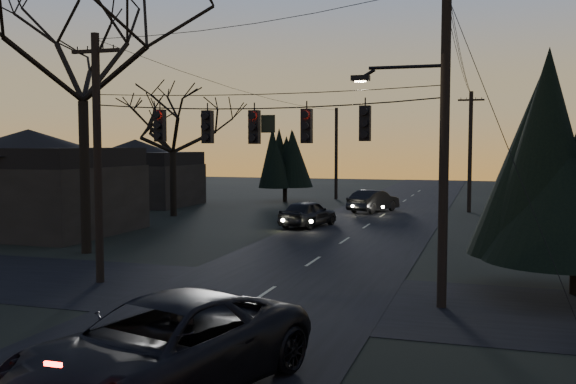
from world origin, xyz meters
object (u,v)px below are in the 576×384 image
(bare_tree_left, at_px, (82,39))
(sedan_oncoming_b, at_px, (374,201))
(utility_pole_far_r, at_px, (469,212))
(suv_near, at_px, (162,349))
(sedan_oncoming_a, at_px, (308,214))
(utility_pole_right, at_px, (441,308))
(utility_pole_left, at_px, (100,282))
(utility_pole_far_l, at_px, (336,199))

(bare_tree_left, xyz_separation_m, sedan_oncoming_b, (9.10, 21.04, -8.52))
(utility_pole_far_r, distance_m, suv_near, 36.68)
(bare_tree_left, bearing_deg, sedan_oncoming_a, 59.43)
(sedan_oncoming_b, bearing_deg, utility_pole_right, 124.86)
(utility_pole_right, relative_size, suv_near, 1.53)
(utility_pole_left, distance_m, bare_tree_left, 11.35)
(utility_pole_far_l, bearing_deg, utility_pole_right, -72.28)
(utility_pole_right, height_order, utility_pole_far_r, utility_pole_right)
(bare_tree_left, relative_size, suv_near, 2.03)
(utility_pole_far_l, relative_size, sedan_oncoming_a, 1.76)
(utility_pole_left, xyz_separation_m, suv_near, (6.93, -8.38, 0.91))
(utility_pole_left, xyz_separation_m, sedan_oncoming_a, (2.80, 16.73, 0.78))
(utility_pole_right, relative_size, utility_pole_far_r, 1.18)
(sedan_oncoming_a, bearing_deg, utility_pole_left, 93.38)
(utility_pole_right, distance_m, suv_near, 9.59)
(utility_pole_right, distance_m, utility_pole_far_l, 37.79)
(utility_pole_left, relative_size, utility_pole_far_l, 1.06)
(utility_pole_right, relative_size, utility_pole_far_l, 1.25)
(sedan_oncoming_b, bearing_deg, sedan_oncoming_a, 97.62)
(suv_near, bearing_deg, utility_pole_far_l, 114.98)
(utility_pole_right, xyz_separation_m, utility_pole_far_r, (0.00, 28.00, 0.00))
(utility_pole_far_l, xyz_separation_m, sedan_oncoming_b, (5.02, -9.87, 0.78))
(utility_pole_far_l, bearing_deg, utility_pole_far_r, -34.82)
(utility_pole_right, bearing_deg, sedan_oncoming_b, 103.92)
(utility_pole_far_r, bearing_deg, sedan_oncoming_b, -163.90)
(utility_pole_far_r, height_order, sedan_oncoming_b, utility_pole_far_r)
(utility_pole_far_r, height_order, sedan_oncoming_a, utility_pole_far_r)
(utility_pole_left, xyz_separation_m, utility_pole_far_l, (0.00, 36.00, 0.00))
(utility_pole_far_r, relative_size, sedan_oncoming_b, 1.80)
(utility_pole_far_l, height_order, bare_tree_left, bare_tree_left)
(suv_near, height_order, sedan_oncoming_a, suv_near)
(sedan_oncoming_a, bearing_deg, bare_tree_left, 72.31)
(utility_pole_far_r, distance_m, sedan_oncoming_a, 14.25)
(utility_pole_left, distance_m, utility_pole_far_r, 30.27)
(utility_pole_right, xyz_separation_m, suv_near, (-4.57, -8.38, 0.91))
(utility_pole_left, distance_m, suv_near, 10.92)
(utility_pole_far_l, relative_size, sedan_oncoming_b, 1.70)
(utility_pole_right, height_order, sedan_oncoming_b, utility_pole_right)
(sedan_oncoming_b, bearing_deg, utility_pole_far_r, -142.96)
(bare_tree_left, relative_size, sedan_oncoming_b, 2.82)
(utility_pole_far_r, height_order, bare_tree_left, bare_tree_left)
(utility_pole_far_l, height_order, suv_near, utility_pole_far_l)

